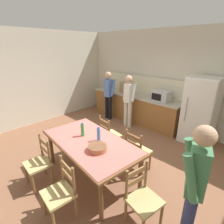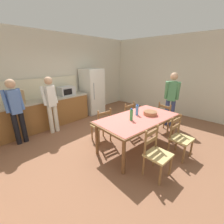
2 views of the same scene
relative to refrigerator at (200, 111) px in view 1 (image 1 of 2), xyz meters
The scene contains 20 objects.
ground_plane 2.58m from the refrigerator, 115.64° to the right, with size 8.32×8.32×0.00m, color brown.
wall_back 1.29m from the refrigerator, 155.84° to the left, with size 6.52×0.12×2.90m, color beige.
wall_left 4.87m from the refrigerator, 153.08° to the right, with size 0.12×5.20×2.90m, color beige.
kitchen_counter 2.12m from the refrigerator, behind, with size 3.23×0.66×0.90m.
counter_splashback 2.13m from the refrigerator, behind, with size 3.19×0.03×0.60m, color beige.
refrigerator is the anchor object (origin of this frame).
microwave 1.13m from the refrigerator, behind, with size 0.50×0.39×0.30m.
paper_bag 2.55m from the refrigerator, behind, with size 0.24×0.16×0.36m, color tan.
dining_table 2.95m from the refrigerator, 109.11° to the right, with size 2.06×1.24×0.79m.
bottle_near_centre 3.01m from the refrigerator, 113.67° to the right, with size 0.07×0.07×0.27m.
bottle_off_centre 2.80m from the refrigerator, 107.75° to the right, with size 0.07×0.07×0.27m.
serving_bowl 2.96m from the refrigerator, 102.28° to the right, with size 0.32×0.32×0.09m.
chair_side_far_right 2.11m from the refrigerator, 102.24° to the right, with size 0.45×0.43×0.91m.
chair_head_end 2.96m from the refrigerator, 84.04° to the right, with size 0.47×0.49×0.91m.
chair_side_near_right 3.71m from the refrigerator, 99.51° to the right, with size 0.46×0.44×0.91m.
chair_side_near_left 3.87m from the refrigerator, 112.80° to the right, with size 0.45×0.43×0.91m.
chair_side_far_left 2.38m from the refrigerator, 124.40° to the right, with size 0.48×0.46×0.91m.
person_at_sink 2.83m from the refrigerator, behind, with size 0.41×0.28×1.63m.
person_at_counter 1.98m from the refrigerator, 165.38° to the right, with size 0.41×0.28×1.62m.
person_by_table 2.91m from the refrigerator, 72.78° to the right, with size 0.37×0.47×1.69m.
Camera 1 is at (2.32, -2.32, 2.41)m, focal length 28.00 mm.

